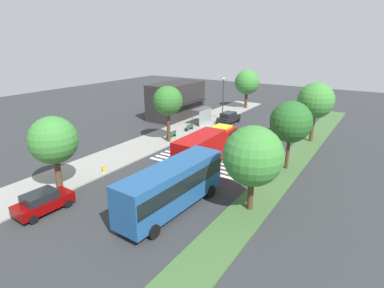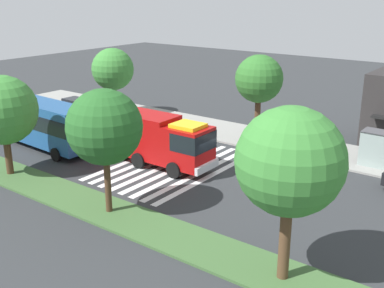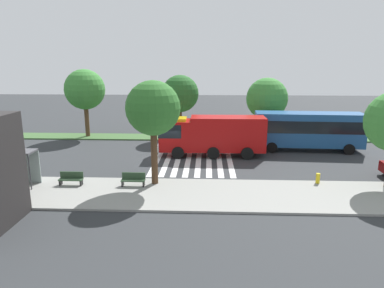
{
  "view_description": "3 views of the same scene",
  "coord_description": "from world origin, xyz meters",
  "views": [
    {
      "loc": [
        -30.31,
        -15.58,
        12.52
      ],
      "look_at": [
        -3.03,
        1.98,
        1.57
      ],
      "focal_mm": 29.0,
      "sensor_mm": 36.0,
      "label": 1
    },
    {
      "loc": [
        17.34,
        -24.25,
        11.83
      ],
      "look_at": [
        -1.74,
        1.12,
        1.49
      ],
      "focal_mm": 44.43,
      "sensor_mm": 36.0,
      "label": 2
    },
    {
      "loc": [
        -3.66,
        29.95,
        8.35
      ],
      "look_at": [
        -2.41,
        1.54,
        1.57
      ],
      "focal_mm": 32.22,
      "sensor_mm": 36.0,
      "label": 3
    }
  ],
  "objects": [
    {
      "name": "sidewalk_tree_west",
      "position": [
        -0.09,
        7.41,
        5.34
      ],
      "size": [
        3.66,
        3.66,
        7.08
      ],
      "color": "#47301E",
      "rests_on": "sidewalk"
    },
    {
      "name": "bench_near_shelter",
      "position": [
        5.59,
        7.99,
        0.59
      ],
      "size": [
        1.6,
        0.5,
        0.9
      ],
      "color": "#2D472D",
      "rests_on": "sidewalk"
    },
    {
      "name": "sidewalk_tree_far_west",
      "position": [
        -15.95,
        7.41,
        4.55
      ],
      "size": [
        4.02,
        4.02,
        6.46
      ],
      "color": "#513823",
      "rests_on": "sidewalk"
    },
    {
      "name": "fire_truck",
      "position": [
        -3.89,
        -0.54,
        2.02
      ],
      "size": [
        9.69,
        2.83,
        3.59
      ],
      "rotation": [
        0.0,
        0.0,
        0.01
      ],
      "color": "#A50C0C",
      "rests_on": "ground_plane"
    },
    {
      "name": "median_tree_west",
      "position": [
        -0.7,
        -7.91,
        4.96
      ],
      "size": [
        4.06,
        4.06,
        6.87
      ],
      "color": "#47301E",
      "rests_on": "median_strip"
    },
    {
      "name": "fire_hydrant",
      "position": [
        -11.4,
        6.91,
        0.49
      ],
      "size": [
        0.28,
        0.28,
        0.7
      ],
      "primitive_type": "cylinder",
      "color": "gold",
      "rests_on": "sidewalk"
    },
    {
      "name": "median_tree_far_west",
      "position": [
        -10.16,
        -7.91,
        4.46
      ],
      "size": [
        4.49,
        4.49,
        6.59
      ],
      "color": "#47301E",
      "rests_on": "median_strip"
    },
    {
      "name": "median_strip",
      "position": [
        0.0,
        -7.91,
        0.07
      ],
      "size": [
        60.0,
        3.0,
        0.14
      ],
      "primitive_type": "cube",
      "color": "#3D6033",
      "rests_on": "ground_plane"
    },
    {
      "name": "bench_west_of_shelter",
      "position": [
        1.3,
        7.99,
        0.59
      ],
      "size": [
        1.6,
        0.5,
        0.9
      ],
      "color": "#2D472D",
      "rests_on": "sidewalk"
    },
    {
      "name": "crosswalk",
      "position": [
        -2.52,
        0.0,
        0.01
      ],
      "size": [
        6.75,
        11.54,
        0.01
      ],
      "color": "silver",
      "rests_on": "ground_plane"
    },
    {
      "name": "sidewalk",
      "position": [
        0.0,
        9.16,
        0.07
      ],
      "size": [
        60.0,
        5.5,
        0.14
      ],
      "primitive_type": "cube",
      "color": "gray",
      "rests_on": "ground_plane"
    },
    {
      "name": "transit_bus",
      "position": [
        -13.37,
        -2.88,
        2.17
      ],
      "size": [
        10.14,
        3.24,
        3.67
      ],
      "rotation": [
        0.0,
        0.0,
        3.09
      ],
      "color": "navy",
      "rests_on": "ground_plane"
    },
    {
      "name": "ground_plane",
      "position": [
        0.0,
        0.0,
        0.0
      ],
      "size": [
        120.0,
        120.0,
        0.0
      ],
      "primitive_type": "plane",
      "color": "#2D3033"
    },
    {
      "name": "median_tree_center",
      "position": [
        9.89,
        -7.91,
        5.37
      ],
      "size": [
        4.43,
        4.43,
        7.48
      ],
      "color": "#513823",
      "rests_on": "median_strip"
    },
    {
      "name": "parked_car_west",
      "position": [
        -18.91,
        5.21,
        0.87
      ],
      "size": [
        4.31,
        2.2,
        1.69
      ],
      "rotation": [
        0.0,
        0.0,
        -0.04
      ],
      "color": "#720505",
      "rests_on": "ground_plane"
    }
  ]
}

